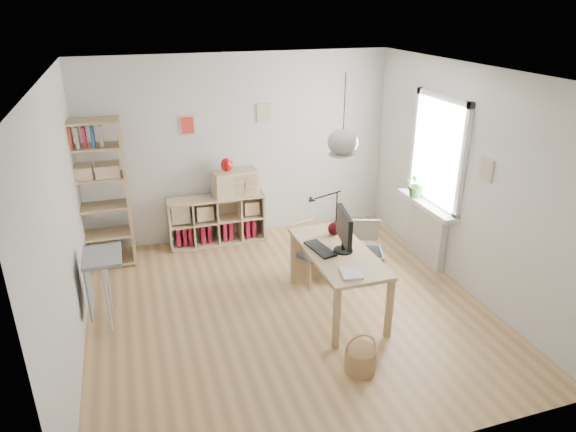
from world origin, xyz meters
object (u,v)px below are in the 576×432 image
object	(u,v)px
drawer_chest	(235,183)
chair	(309,248)
tall_bookshelf	(95,190)
storage_chest	(359,256)
desk	(338,258)
cube_shelf	(215,223)
monitor	(344,229)

from	to	relation	value
drawer_chest	chair	bearing A→B (deg)	-75.37
tall_bookshelf	storage_chest	world-z (taller)	tall_bookshelf
desk	tall_bookshelf	world-z (taller)	tall_bookshelf
cube_shelf	desk	bearing A→B (deg)	-65.39
desk	drawer_chest	size ratio (longest dim) A/B	2.34
cube_shelf	drawer_chest	size ratio (longest dim) A/B	2.19
desk	tall_bookshelf	distance (m)	3.27
cube_shelf	drawer_chest	xyz separation A→B (m)	(0.32, -0.04, 0.60)
cube_shelf	drawer_chest	world-z (taller)	drawer_chest
cube_shelf	storage_chest	bearing A→B (deg)	-41.62
tall_bookshelf	monitor	world-z (taller)	tall_bookshelf
storage_chest	cube_shelf	bearing A→B (deg)	157.63
desk	monitor	distance (m)	0.37
cube_shelf	chair	size ratio (longest dim) A/B	1.79
desk	storage_chest	bearing A→B (deg)	49.74
cube_shelf	storage_chest	size ratio (longest dim) A/B	1.66
monitor	drawer_chest	bearing A→B (deg)	118.91
monitor	storage_chest	bearing A→B (deg)	63.21
cube_shelf	storage_chest	xyz separation A→B (m)	(1.66, -1.48, -0.09)
tall_bookshelf	drawer_chest	size ratio (longest dim) A/B	3.13
cube_shelf	monitor	world-z (taller)	monitor
drawer_chest	monitor	bearing A→B (deg)	-79.41
desk	drawer_chest	xyz separation A→B (m)	(-0.70, 2.19, 0.25)
storage_chest	monitor	world-z (taller)	monitor
tall_bookshelf	drawer_chest	bearing A→B (deg)	7.26
desk	chair	xyz separation A→B (m)	(-0.09, 0.72, -0.21)
storage_chest	drawer_chest	distance (m)	2.08
desk	monitor	size ratio (longest dim) A/B	2.75
tall_bookshelf	storage_chest	distance (m)	3.55
desk	cube_shelf	size ratio (longest dim) A/B	1.07
desk	monitor	xyz separation A→B (m)	(0.05, -0.03, 0.36)
desk	tall_bookshelf	xyz separation A→B (m)	(-2.59, 1.95, 0.43)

